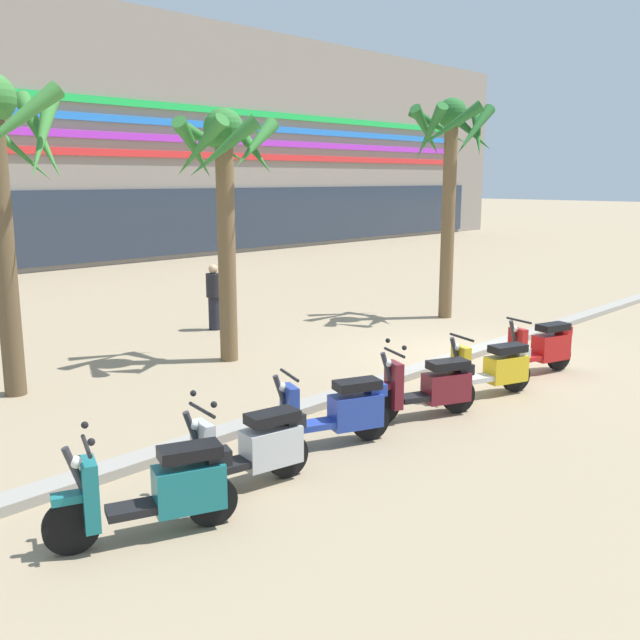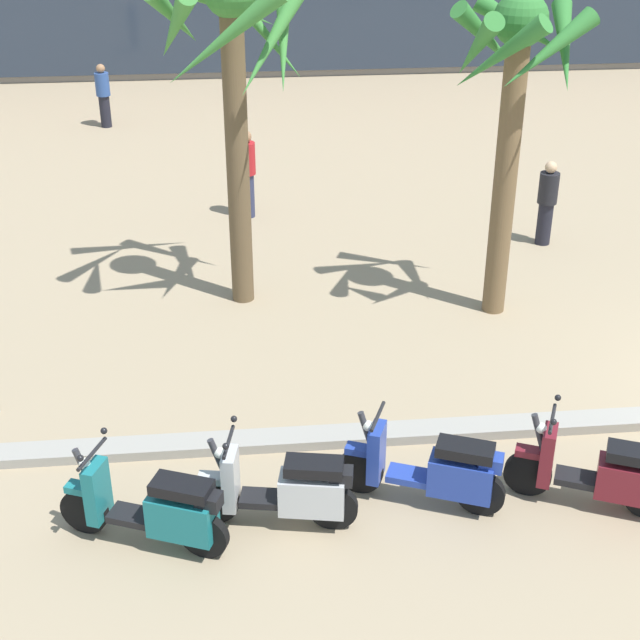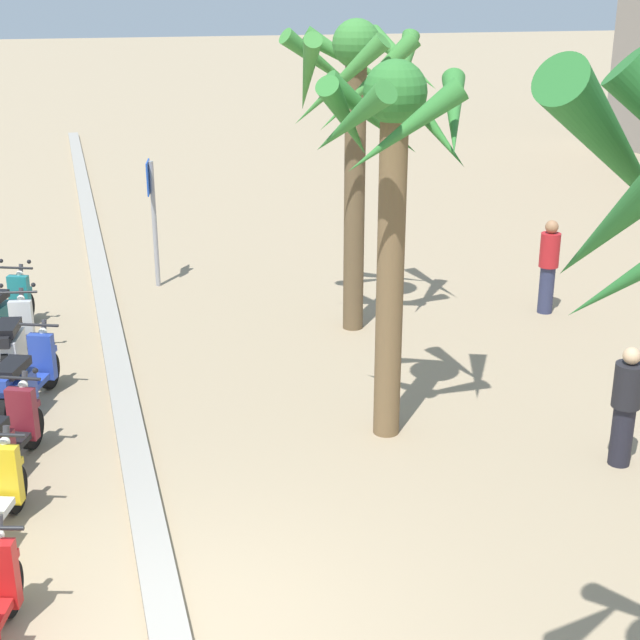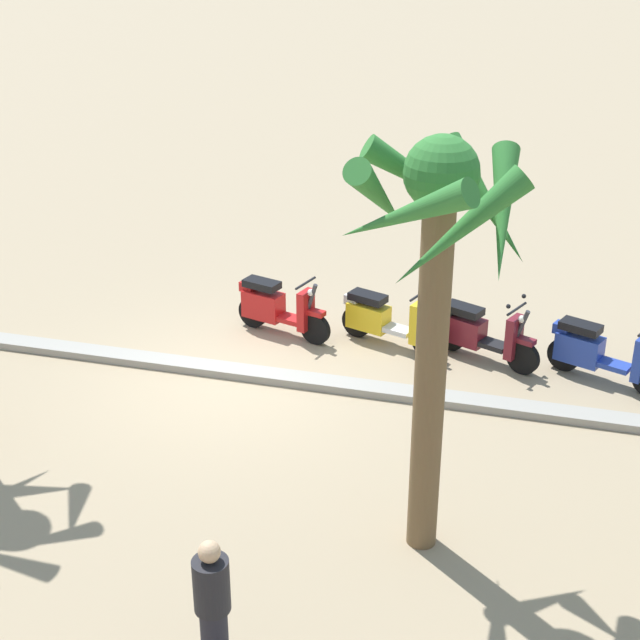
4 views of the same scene
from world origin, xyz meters
TOP-DOWN VIEW (x-y plane):
  - ground_plane at (0.00, 0.00)m, footprint 200.00×200.00m
  - curb_strip at (0.00, -0.13)m, footprint 60.00×0.36m
  - scooter_blue_last_in_row at (-5.24, -1.41)m, footprint 1.75×0.90m
  - scooter_maroon_mid_rear at (-3.46, -1.64)m, footprint 1.68×0.90m
  - scooter_yellow_second_in_line at (-1.93, -1.76)m, footprint 1.76×0.84m
  - scooter_red_tail_end at (-0.14, -1.70)m, footprint 1.71×0.76m
  - palm_tree_by_mall_entrance at (-3.37, 3.05)m, footprint 1.96×2.01m
  - pedestrian_by_palm_tree at (-1.81, 5.48)m, footprint 0.34×0.34m

SIDE VIEW (x-z plane):
  - ground_plane at x=0.00m, z-range 0.00..0.00m
  - curb_strip at x=0.00m, z-range 0.00..0.12m
  - scooter_yellow_second_in_line at x=-1.93m, z-range -0.08..0.96m
  - scooter_maroon_mid_rear at x=-3.46m, z-range -0.14..1.03m
  - scooter_blue_last_in_row at x=-5.24m, z-range -0.07..0.97m
  - scooter_red_tail_end at x=-0.14m, z-range -0.06..0.99m
  - pedestrian_by_palm_tree at x=-1.81m, z-range 0.03..1.54m
  - palm_tree_by_mall_entrance at x=-3.37m, z-range 1.17..5.83m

